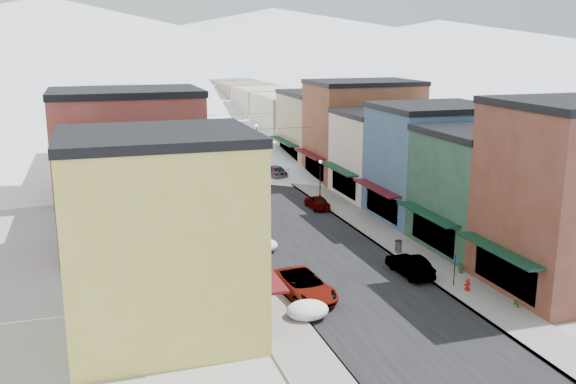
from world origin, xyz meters
TOP-DOWN VIEW (x-y plane):
  - ground at (0.00, 0.00)m, footprint 600.00×600.00m
  - road at (0.00, 60.00)m, footprint 10.00×160.00m
  - sidewalk_left at (-6.60, 60.00)m, footprint 3.20×160.00m
  - sidewalk_right at (6.60, 60.00)m, footprint 3.20×160.00m
  - curb_left at (-5.05, 60.00)m, footprint 0.10×160.00m
  - curb_right at (5.05, 60.00)m, footprint 0.10×160.00m
  - bldg_l_yellow at (-13.19, 4.00)m, footprint 11.30×8.70m
  - bldg_l_cream at (-13.19, 12.50)m, footprint 11.30×8.20m
  - bldg_l_brick_near at (-13.69, 20.50)m, footprint 12.30×8.20m
  - bldg_l_grayblue at (-13.19, 29.00)m, footprint 11.30×9.20m
  - bldg_l_brick_far at (-14.19, 38.00)m, footprint 13.30×9.20m
  - bldg_l_tan at (-13.19, 48.00)m, footprint 11.30×11.20m
  - bldg_r_green at (13.19, 12.00)m, footprint 11.30×9.20m
  - bldg_r_blue at (13.19, 21.00)m, footprint 11.30×9.20m
  - bldg_r_cream at (13.69, 30.00)m, footprint 12.30×9.20m
  - bldg_r_brick_far at (14.19, 39.00)m, footprint 13.30×9.20m
  - bldg_r_tan at (13.19, 49.00)m, footprint 11.30×11.20m
  - distant_blocks at (0.00, 83.00)m, footprint 34.00×55.00m
  - mountain_ridge at (-19.47, 277.18)m, footprint 670.00×340.00m
  - overhead_cables at (0.00, 47.50)m, footprint 16.40×15.04m
  - car_white_suv at (-4.06, 6.66)m, footprint 3.27×6.07m
  - car_silver_sedan at (-3.67, 22.27)m, footprint 2.08×4.42m
  - car_dark_hatch at (-3.50, 25.86)m, footprint 2.19×5.21m
  - car_silver_wagon at (-3.94, 36.06)m, footprint 2.51×5.26m
  - car_green_sedan at (4.30, 8.24)m, footprint 1.73×4.50m
  - car_gray_suv at (4.30, 27.24)m, footprint 1.65×3.92m
  - car_black_sedan at (4.30, 42.41)m, footprint 2.67×5.20m
  - car_lane_silver at (-1.86, 47.38)m, footprint 2.05×4.67m
  - car_lane_white at (0.78, 71.56)m, footprint 3.16×5.97m
  - fire_hydrant at (6.40, 4.27)m, footprint 0.46×0.35m
  - parking_sign at (6.05, 5.32)m, footprint 0.08×0.28m
  - trash_can at (5.62, 12.55)m, footprint 0.56×0.56m
  - streetlamp_near at (6.13, 31.37)m, footprint 0.32×0.32m
  - streetlamp_far at (5.20, 53.81)m, footprint 0.40×0.40m
  - planter_near at (7.80, 1.00)m, footprint 0.61×0.58m
  - planter_far at (7.80, 7.26)m, footprint 0.52×0.52m
  - snow_pile_near at (-4.88, 3.68)m, footprint 2.55×2.77m
  - snow_pile_mid at (-4.28, 16.24)m, footprint 2.50×2.74m
  - snow_pile_far at (-4.31, 30.98)m, footprint 2.13×2.51m

SIDE VIEW (x-z plane):
  - ground at x=0.00m, z-range 0.00..0.00m
  - road at x=0.00m, z-range 0.00..0.01m
  - sidewalk_left at x=-6.60m, z-range 0.00..0.15m
  - sidewalk_right at x=6.60m, z-range 0.00..0.15m
  - curb_left at x=-5.05m, z-range 0.00..0.15m
  - curb_right at x=5.05m, z-range 0.00..0.15m
  - planter_near at x=7.80m, z-range 0.15..0.68m
  - snow_pile_far at x=-4.31m, z-range -0.02..0.88m
  - planter_far at x=7.80m, z-range 0.15..0.83m
  - snow_pile_mid at x=-4.28m, z-range -0.02..1.03m
  - fire_hydrant at x=6.40m, z-range 0.12..0.91m
  - snow_pile_near at x=-4.88m, z-range -0.02..1.06m
  - trash_can at x=5.62m, z-range 0.16..1.10m
  - car_gray_suv at x=4.30m, z-range 0.00..1.32m
  - car_black_sedan at x=4.30m, z-range 0.00..1.44m
  - car_silver_sedan at x=-3.67m, z-range 0.00..1.46m
  - car_green_sedan at x=4.30m, z-range 0.00..1.46m
  - car_silver_wagon at x=-3.94m, z-range 0.00..1.48m
  - car_lane_silver at x=-1.86m, z-range 0.00..1.56m
  - car_lane_white at x=0.78m, z-range 0.00..1.60m
  - car_white_suv at x=-4.06m, z-range 0.00..1.62m
  - car_dark_hatch at x=-3.50m, z-range 0.00..1.67m
  - parking_sign at x=6.05m, z-range 0.33..2.42m
  - streetlamp_near at x=6.13m, z-range 0.65..4.47m
  - streetlamp_far at x=5.20m, z-range 0.78..5.57m
  - distant_blocks at x=0.00m, z-range 0.00..8.00m
  - bldg_r_cream at x=13.69m, z-range 0.01..9.01m
  - bldg_l_grayblue at x=-13.19m, z-range 0.01..9.01m
  - bldg_r_tan at x=13.19m, z-range 0.01..9.51m
  - bldg_r_green at x=13.19m, z-range 0.01..9.51m
  - bldg_l_cream at x=-13.19m, z-range 0.01..9.51m
  - bldg_l_tan at x=-13.19m, z-range 0.01..10.01m
  - bldg_r_blue at x=13.19m, z-range 0.01..10.51m
  - bldg_l_brick_far at x=-14.19m, z-range 0.01..11.01m
  - bldg_r_brick_far at x=14.19m, z-range 0.01..11.51m
  - bldg_l_yellow at x=-13.19m, z-range 0.01..11.51m
  - overhead_cables at x=0.00m, z-range 6.18..6.22m
  - bldg_l_brick_near at x=-13.69m, z-range 0.01..12.51m
  - mountain_ridge at x=-19.47m, z-range -2.64..31.36m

